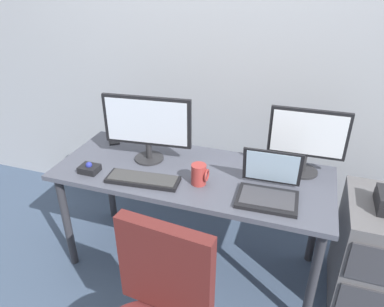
{
  "coord_description": "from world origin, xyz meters",
  "views": [
    {
      "loc": [
        0.58,
        -1.71,
        1.8
      ],
      "look_at": [
        0.0,
        0.0,
        0.82
      ],
      "focal_mm": 33.66,
      "sensor_mm": 36.0,
      "label": 1
    }
  ],
  "objects_px": {
    "file_cabinet": "(376,254)",
    "keyboard": "(143,179)",
    "monitor_side": "(307,138)",
    "monitor_main": "(147,125)",
    "trackball_mouse": "(89,168)",
    "coffee_mug": "(199,174)",
    "laptop": "(269,187)",
    "cell_phone": "(114,140)"
  },
  "relations": [
    {
      "from": "file_cabinet",
      "to": "keyboard",
      "type": "bearing_deg",
      "value": -169.21
    },
    {
      "from": "file_cabinet",
      "to": "monitor_side",
      "type": "height_order",
      "value": "monitor_side"
    },
    {
      "from": "monitor_side",
      "to": "keyboard",
      "type": "height_order",
      "value": "monitor_side"
    },
    {
      "from": "file_cabinet",
      "to": "keyboard",
      "type": "height_order",
      "value": "keyboard"
    },
    {
      "from": "monitor_main",
      "to": "trackball_mouse",
      "type": "relative_size",
      "value": 4.87
    },
    {
      "from": "monitor_main",
      "to": "file_cabinet",
      "type": "bearing_deg",
      "value": 0.19
    },
    {
      "from": "monitor_side",
      "to": "coffee_mug",
      "type": "bearing_deg",
      "value": -149.86
    },
    {
      "from": "laptop",
      "to": "file_cabinet",
      "type": "bearing_deg",
      "value": 14.92
    },
    {
      "from": "monitor_side",
      "to": "coffee_mug",
      "type": "xyz_separation_m",
      "value": [
        -0.53,
        -0.31,
        -0.16
      ]
    },
    {
      "from": "monitor_main",
      "to": "coffee_mug",
      "type": "height_order",
      "value": "monitor_main"
    },
    {
      "from": "file_cabinet",
      "to": "monitor_main",
      "type": "distance_m",
      "value": 1.51
    },
    {
      "from": "monitor_main",
      "to": "monitor_side",
      "type": "bearing_deg",
      "value": 8.99
    },
    {
      "from": "monitor_side",
      "to": "coffee_mug",
      "type": "relative_size",
      "value": 3.62
    },
    {
      "from": "keyboard",
      "to": "laptop",
      "type": "xyz_separation_m",
      "value": [
        0.68,
        0.08,
        0.04
      ]
    },
    {
      "from": "keyboard",
      "to": "file_cabinet",
      "type": "bearing_deg",
      "value": 10.79
    },
    {
      "from": "file_cabinet",
      "to": "monitor_side",
      "type": "xyz_separation_m",
      "value": [
        -0.47,
        0.14,
        0.59
      ]
    },
    {
      "from": "coffee_mug",
      "to": "monitor_main",
      "type": "bearing_deg",
      "value": 156.53
    },
    {
      "from": "monitor_side",
      "to": "coffee_mug",
      "type": "distance_m",
      "value": 0.64
    },
    {
      "from": "keyboard",
      "to": "trackball_mouse",
      "type": "relative_size",
      "value": 3.83
    },
    {
      "from": "monitor_main",
      "to": "keyboard",
      "type": "xyz_separation_m",
      "value": [
        0.07,
        -0.24,
        -0.22
      ]
    },
    {
      "from": "keyboard",
      "to": "coffee_mug",
      "type": "bearing_deg",
      "value": 14.72
    },
    {
      "from": "file_cabinet",
      "to": "cell_phone",
      "type": "distance_m",
      "value": 1.77
    },
    {
      "from": "monitor_side",
      "to": "cell_phone",
      "type": "bearing_deg",
      "value": 179.17
    },
    {
      "from": "keyboard",
      "to": "laptop",
      "type": "height_order",
      "value": "laptop"
    },
    {
      "from": "coffee_mug",
      "to": "cell_phone",
      "type": "distance_m",
      "value": 0.79
    },
    {
      "from": "monitor_main",
      "to": "monitor_side",
      "type": "distance_m",
      "value": 0.92
    },
    {
      "from": "file_cabinet",
      "to": "trackball_mouse",
      "type": "relative_size",
      "value": 6.02
    },
    {
      "from": "monitor_side",
      "to": "trackball_mouse",
      "type": "bearing_deg",
      "value": -161.46
    },
    {
      "from": "laptop",
      "to": "trackball_mouse",
      "type": "xyz_separation_m",
      "value": [
        -1.02,
        -0.09,
        -0.03
      ]
    },
    {
      "from": "monitor_main",
      "to": "keyboard",
      "type": "distance_m",
      "value": 0.34
    },
    {
      "from": "trackball_mouse",
      "to": "coffee_mug",
      "type": "distance_m",
      "value": 0.65
    },
    {
      "from": "trackball_mouse",
      "to": "coffee_mug",
      "type": "height_order",
      "value": "coffee_mug"
    },
    {
      "from": "keyboard",
      "to": "trackball_mouse",
      "type": "distance_m",
      "value": 0.34
    },
    {
      "from": "keyboard",
      "to": "cell_phone",
      "type": "height_order",
      "value": "keyboard"
    },
    {
      "from": "monitor_side",
      "to": "trackball_mouse",
      "type": "distance_m",
      "value": 1.26
    },
    {
      "from": "monitor_main",
      "to": "laptop",
      "type": "distance_m",
      "value": 0.8
    },
    {
      "from": "monitor_main",
      "to": "cell_phone",
      "type": "relative_size",
      "value": 3.77
    },
    {
      "from": "coffee_mug",
      "to": "keyboard",
      "type": "bearing_deg",
      "value": -165.28
    },
    {
      "from": "cell_phone",
      "to": "file_cabinet",
      "type": "bearing_deg",
      "value": -38.74
    },
    {
      "from": "trackball_mouse",
      "to": "monitor_side",
      "type": "bearing_deg",
      "value": 18.54
    },
    {
      "from": "monitor_main",
      "to": "trackball_mouse",
      "type": "height_order",
      "value": "monitor_main"
    },
    {
      "from": "monitor_side",
      "to": "laptop",
      "type": "xyz_separation_m",
      "value": [
        -0.15,
        -0.31,
        -0.17
      ]
    }
  ]
}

